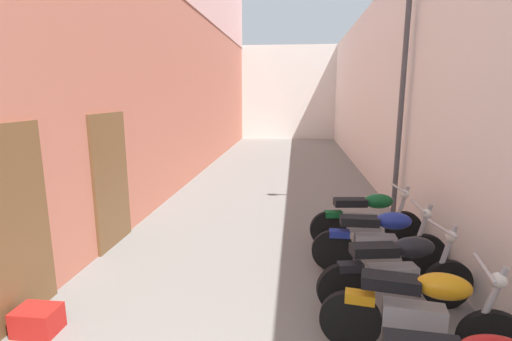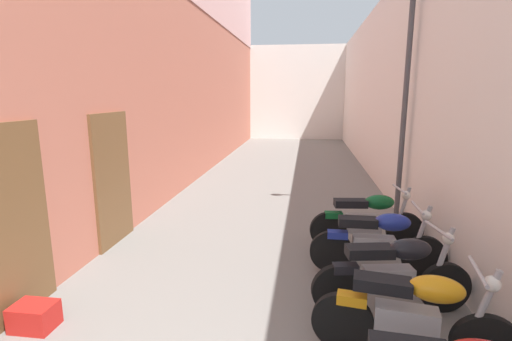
% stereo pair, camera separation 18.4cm
% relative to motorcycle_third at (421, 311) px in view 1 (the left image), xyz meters
% --- Properties ---
extents(ground_plane, '(37.14, 37.14, 0.00)m').
position_rel_motorcycle_third_xyz_m(ground_plane, '(-1.64, 5.39, -0.50)').
color(ground_plane, slate).
extents(building_left, '(0.45, 21.14, 8.86)m').
position_rel_motorcycle_third_xyz_m(building_left, '(-4.42, 7.35, 3.97)').
color(building_left, '#B76651').
rests_on(building_left, ground).
extents(building_right, '(0.45, 21.14, 5.11)m').
position_rel_motorcycle_third_xyz_m(building_right, '(1.14, 7.39, 2.05)').
color(building_right, silver).
rests_on(building_right, ground).
extents(building_far_end, '(8.17, 2.00, 5.12)m').
position_rel_motorcycle_third_xyz_m(building_far_end, '(-1.64, 18.96, 2.06)').
color(building_far_end, silver).
rests_on(building_far_end, ground).
extents(motorcycle_third, '(1.84, 0.58, 1.04)m').
position_rel_motorcycle_third_xyz_m(motorcycle_third, '(0.00, 0.00, 0.00)').
color(motorcycle_third, black).
rests_on(motorcycle_third, ground).
extents(motorcycle_fourth, '(1.84, 0.58, 1.04)m').
position_rel_motorcycle_third_xyz_m(motorcycle_fourth, '(-0.00, 0.84, 0.00)').
color(motorcycle_fourth, black).
rests_on(motorcycle_fourth, ground).
extents(motorcycle_fifth, '(1.85, 0.58, 1.04)m').
position_rel_motorcycle_third_xyz_m(motorcycle_fifth, '(0.00, 1.78, 0.00)').
color(motorcycle_fifth, black).
rests_on(motorcycle_fifth, ground).
extents(motorcycle_sixth, '(1.85, 0.58, 1.04)m').
position_rel_motorcycle_third_xyz_m(motorcycle_sixth, '(0.00, 2.73, 0.00)').
color(motorcycle_sixth, black).
rests_on(motorcycle_sixth, ground).
extents(plastic_crate, '(0.44, 0.32, 0.28)m').
position_rel_motorcycle_third_xyz_m(plastic_crate, '(-3.88, 0.00, -0.36)').
color(plastic_crate, red).
rests_on(plastic_crate, ground).
extents(street_lamp, '(0.79, 0.18, 4.33)m').
position_rel_motorcycle_third_xyz_m(street_lamp, '(0.69, 4.17, 2.06)').
color(street_lamp, '#47474C').
rests_on(street_lamp, ground).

